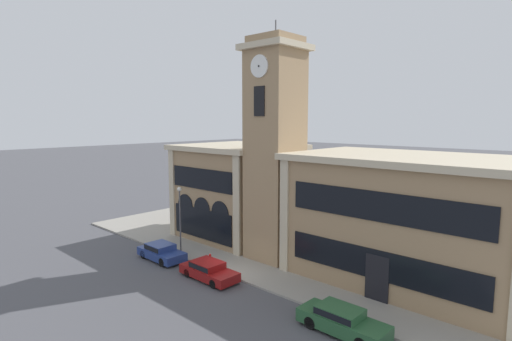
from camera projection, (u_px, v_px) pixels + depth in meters
ground_plane at (228, 277)px, 28.61m from camera, size 300.00×300.00×0.00m
sidewalk_kerb at (290, 251)px, 33.93m from camera, size 42.67×14.58×0.15m
clock_tower at (275, 150)px, 31.32m from camera, size 4.32×4.32×18.66m
town_hall_left_wing at (239, 190)px, 38.45m from camera, size 10.14×9.87×8.83m
town_hall_right_wing at (409, 219)px, 27.36m from camera, size 15.92×9.87×8.80m
parked_car_near at (161, 251)px, 32.01m from camera, size 4.34×1.94×1.30m
parked_car_mid at (209, 270)px, 28.13m from camera, size 4.56×1.91×1.25m
parked_car_far at (342, 320)px, 20.95m from camera, size 4.86×1.82×1.39m
street_lamp at (180, 210)px, 32.65m from camera, size 0.36×0.36×5.61m
fire_hydrant at (210, 259)px, 30.52m from camera, size 0.22×0.22×0.87m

